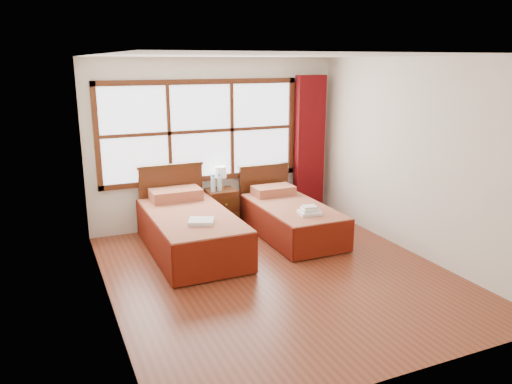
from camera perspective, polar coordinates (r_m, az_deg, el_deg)
name	(u,v)px	position (r m, az deg, el deg)	size (l,w,h in m)	color
floor	(279,274)	(6.23, 2.59, -9.34)	(4.50, 4.50, 0.00)	brown
ceiling	(281,55)	(5.69, 2.91, 15.33)	(4.50, 4.50, 0.00)	white
wall_back	(216,143)	(7.86, -4.60, 5.63)	(4.00, 4.00, 0.00)	silver
wall_left	(102,188)	(5.27, -17.15, 0.45)	(4.50, 4.50, 0.00)	silver
wall_right	(415,158)	(6.93, 17.75, 3.73)	(4.50, 4.50, 0.00)	silver
window	(201,131)	(7.72, -6.30, 6.92)	(3.16, 0.06, 1.56)	white
curtain	(309,146)	(8.42, 6.12, 5.30)	(0.50, 0.16, 2.30)	#60090C
bed_left	(190,229)	(6.90, -7.59, -4.18)	(1.07, 2.09, 1.04)	#41220D
bed_right	(290,218)	(7.46, 3.92, -2.93)	(0.94, 1.96, 0.91)	#41220D
nightstand	(221,208)	(7.84, -3.97, -1.87)	(0.45, 0.45, 0.60)	#48210F
towels_left	(201,221)	(6.34, -6.28, -3.35)	(0.39, 0.37, 0.05)	white
towels_right	(309,211)	(6.93, 6.13, -2.16)	(0.33, 0.30, 0.12)	white
lamp	(221,173)	(7.79, -4.07, 2.19)	(0.18, 0.18, 0.35)	gold
bottle_near	(213,184)	(7.64, -4.92, 0.93)	(0.07, 0.07, 0.26)	#C1E6F9
bottle_far	(219,183)	(7.70, -4.20, 1.05)	(0.07, 0.07, 0.27)	#C1E6F9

